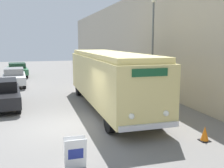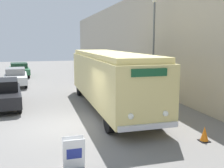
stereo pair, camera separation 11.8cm
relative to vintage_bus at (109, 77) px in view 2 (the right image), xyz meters
name	(u,v)px [view 2 (the right image)]	position (x,y,z in m)	size (l,w,h in m)	color
ground_plane	(65,126)	(-2.70, -2.62, -1.75)	(80.00, 80.00, 0.00)	slate
building_wall_right	(137,40)	(4.48, 7.38, 2.02)	(0.30, 60.00, 7.54)	#B2A893
vintage_bus	(109,77)	(0.00, 0.00, 0.00)	(2.45, 10.76, 3.07)	black
sign_board	(74,154)	(-2.85, -6.55, -1.30)	(0.63, 0.35, 0.93)	gray
streetlamp	(154,33)	(3.41, 1.78, 2.40)	(0.36, 0.36, 6.40)	#595E60
parked_car_near	(4,93)	(-5.65, 1.83, -0.97)	(2.17, 4.86, 1.54)	black
parked_car_mid	(16,77)	(-5.56, 9.25, -0.99)	(2.02, 4.71, 1.48)	black
parked_car_far	(19,69)	(-5.67, 15.46, -1.01)	(2.37, 4.76, 1.43)	black
traffic_cone	(204,134)	(2.06, -5.77, -1.47)	(0.36, 0.36, 0.56)	black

